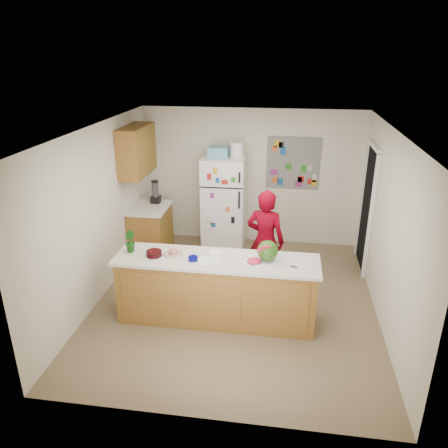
# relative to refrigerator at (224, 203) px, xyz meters

# --- Properties ---
(floor) EXTENTS (4.00, 4.50, 0.02)m
(floor) POSITION_rel_refrigerator_xyz_m (0.45, -1.88, -0.86)
(floor) COLOR brown
(floor) RESTS_ON ground
(wall_back) EXTENTS (4.00, 0.02, 2.50)m
(wall_back) POSITION_rel_refrigerator_xyz_m (0.45, 0.38, 0.40)
(wall_back) COLOR beige
(wall_back) RESTS_ON ground
(wall_left) EXTENTS (0.02, 4.50, 2.50)m
(wall_left) POSITION_rel_refrigerator_xyz_m (-1.56, -1.88, 0.40)
(wall_left) COLOR beige
(wall_left) RESTS_ON ground
(wall_right) EXTENTS (0.02, 4.50, 2.50)m
(wall_right) POSITION_rel_refrigerator_xyz_m (2.46, -1.88, 0.40)
(wall_right) COLOR beige
(wall_right) RESTS_ON ground
(ceiling) EXTENTS (4.00, 4.50, 0.02)m
(ceiling) POSITION_rel_refrigerator_xyz_m (0.45, -1.88, 1.66)
(ceiling) COLOR white
(ceiling) RESTS_ON wall_back
(doorway) EXTENTS (0.03, 0.85, 2.04)m
(doorway) POSITION_rel_refrigerator_xyz_m (2.44, -0.43, 0.17)
(doorway) COLOR black
(doorway) RESTS_ON ground
(peninsula_base) EXTENTS (2.60, 0.62, 0.88)m
(peninsula_base) POSITION_rel_refrigerator_xyz_m (0.25, -2.38, -0.41)
(peninsula_base) COLOR brown
(peninsula_base) RESTS_ON floor
(peninsula_top) EXTENTS (2.68, 0.70, 0.04)m
(peninsula_top) POSITION_rel_refrigerator_xyz_m (0.25, -2.38, 0.05)
(peninsula_top) COLOR silver
(peninsula_top) RESTS_ON peninsula_base
(side_counter_base) EXTENTS (0.60, 0.80, 0.86)m
(side_counter_base) POSITION_rel_refrigerator_xyz_m (-1.24, -0.53, -0.42)
(side_counter_base) COLOR brown
(side_counter_base) RESTS_ON floor
(side_counter_top) EXTENTS (0.64, 0.84, 0.04)m
(side_counter_top) POSITION_rel_refrigerator_xyz_m (-1.24, -0.53, 0.03)
(side_counter_top) COLOR silver
(side_counter_top) RESTS_ON side_counter_base
(upper_cabinets) EXTENTS (0.35, 1.00, 0.80)m
(upper_cabinets) POSITION_rel_refrigerator_xyz_m (-1.37, -0.58, 1.05)
(upper_cabinets) COLOR brown
(upper_cabinets) RESTS_ON wall_left
(refrigerator) EXTENTS (0.75, 0.70, 1.70)m
(refrigerator) POSITION_rel_refrigerator_xyz_m (0.00, 0.00, 0.00)
(refrigerator) COLOR silver
(refrigerator) RESTS_ON floor
(fridge_top_bin) EXTENTS (0.35, 0.28, 0.18)m
(fridge_top_bin) POSITION_rel_refrigerator_xyz_m (-0.10, 0.00, 0.94)
(fridge_top_bin) COLOR #5999B2
(fridge_top_bin) RESTS_ON refrigerator
(photo_collage) EXTENTS (0.95, 0.01, 0.95)m
(photo_collage) POSITION_rel_refrigerator_xyz_m (1.20, 0.36, 0.70)
(photo_collage) COLOR slate
(photo_collage) RESTS_ON wall_back
(person) EXTENTS (0.65, 0.50, 1.59)m
(person) POSITION_rel_refrigerator_xyz_m (0.83, -1.44, -0.06)
(person) COLOR #65000E
(person) RESTS_ON floor
(blender_appliance) EXTENTS (0.12, 0.12, 0.38)m
(blender_appliance) POSITION_rel_refrigerator_xyz_m (-1.19, -0.28, 0.24)
(blender_appliance) COLOR black
(blender_appliance) RESTS_ON side_counter_top
(cutting_board) EXTENTS (0.48, 0.41, 0.01)m
(cutting_board) POSITION_rel_refrigerator_xyz_m (0.85, -2.37, 0.08)
(cutting_board) COLOR silver
(cutting_board) RESTS_ON peninsula_top
(watermelon) EXTENTS (0.27, 0.27, 0.27)m
(watermelon) POSITION_rel_refrigerator_xyz_m (0.91, -2.35, 0.22)
(watermelon) COLOR #21590E
(watermelon) RESTS_ON cutting_board
(watermelon_slice) EXTENTS (0.18, 0.18, 0.02)m
(watermelon_slice) POSITION_rel_refrigerator_xyz_m (0.75, -2.42, 0.09)
(watermelon_slice) COLOR red
(watermelon_slice) RESTS_ON cutting_board
(cherry_bowl) EXTENTS (0.26, 0.26, 0.07)m
(cherry_bowl) POSITION_rel_refrigerator_xyz_m (-0.58, -2.42, 0.11)
(cherry_bowl) COLOR black
(cherry_bowl) RESTS_ON peninsula_top
(white_bowl) EXTENTS (0.24, 0.24, 0.06)m
(white_bowl) POSITION_rel_refrigerator_xyz_m (0.22, -2.30, 0.10)
(white_bowl) COLOR white
(white_bowl) RESTS_ON peninsula_top
(cobalt_bowl) EXTENTS (0.14, 0.14, 0.05)m
(cobalt_bowl) POSITION_rel_refrigerator_xyz_m (-0.04, -2.47, 0.10)
(cobalt_bowl) COLOR #03055B
(cobalt_bowl) RESTS_ON peninsula_top
(plate) EXTENTS (0.32, 0.32, 0.02)m
(plate) POSITION_rel_refrigerator_xyz_m (-0.34, -2.33, 0.08)
(plate) COLOR #C1AF92
(plate) RESTS_ON peninsula_top
(paper_towel) EXTENTS (0.21, 0.20, 0.02)m
(paper_towel) POSITION_rel_refrigerator_xyz_m (0.10, -2.45, 0.08)
(paper_towel) COLOR silver
(paper_towel) RESTS_ON peninsula_top
(keys) EXTENTS (0.11, 0.08, 0.01)m
(keys) POSITION_rel_refrigerator_xyz_m (1.25, -2.48, 0.08)
(keys) COLOR gray
(keys) RESTS_ON peninsula_top
(potted_plant) EXTENTS (0.20, 0.21, 0.29)m
(potted_plant) POSITION_rel_refrigerator_xyz_m (-0.93, -2.33, 0.22)
(potted_plant) COLOR #184413
(potted_plant) RESTS_ON peninsula_top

